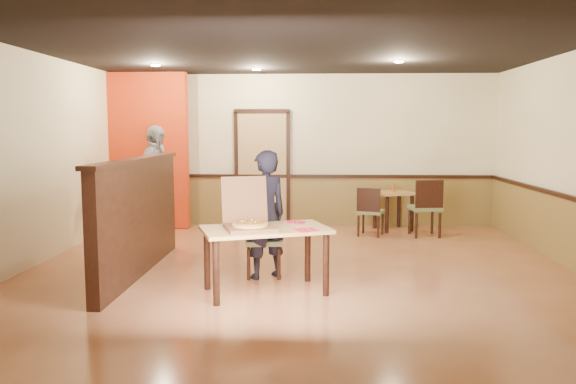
# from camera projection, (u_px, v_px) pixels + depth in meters

# --- Properties ---
(floor) EXTENTS (7.00, 7.00, 0.00)m
(floor) POSITION_uv_depth(u_px,v_px,m) (300.00, 271.00, 7.12)
(floor) COLOR #CA7A4E
(floor) RESTS_ON ground
(ceiling) EXTENTS (7.00, 7.00, 0.00)m
(ceiling) POSITION_uv_depth(u_px,v_px,m) (301.00, 46.00, 6.80)
(ceiling) COLOR black
(ceiling) RESTS_ON wall_back
(wall_back) EXTENTS (7.00, 0.00, 7.00)m
(wall_back) POSITION_uv_depth(u_px,v_px,m) (305.00, 150.00, 10.43)
(wall_back) COLOR #FFF8C7
(wall_back) RESTS_ON floor
(wall_left) EXTENTS (0.00, 7.00, 7.00)m
(wall_left) POSITION_uv_depth(u_px,v_px,m) (25.00, 160.00, 7.12)
(wall_left) COLOR #FFF8C7
(wall_left) RESTS_ON floor
(wainscot_back) EXTENTS (7.00, 0.04, 0.90)m
(wainscot_back) POSITION_uv_depth(u_px,v_px,m) (305.00, 201.00, 10.51)
(wainscot_back) COLOR olive
(wainscot_back) RESTS_ON floor
(chair_rail_back) EXTENTS (7.00, 0.06, 0.06)m
(chair_rail_back) POSITION_uv_depth(u_px,v_px,m) (305.00, 176.00, 10.44)
(chair_rail_back) COLOR black
(chair_rail_back) RESTS_ON wall_back
(back_door) EXTENTS (0.90, 0.06, 2.10)m
(back_door) POSITION_uv_depth(u_px,v_px,m) (262.00, 169.00, 10.47)
(back_door) COLOR tan
(back_door) RESTS_ON wall_back
(booth_partition) EXTENTS (0.20, 3.10, 1.44)m
(booth_partition) POSITION_uv_depth(u_px,v_px,m) (139.00, 215.00, 6.93)
(booth_partition) COLOR black
(booth_partition) RESTS_ON floor
(red_accent_panel) EXTENTS (1.60, 0.20, 2.78)m
(red_accent_panel) POSITION_uv_depth(u_px,v_px,m) (143.00, 151.00, 10.07)
(red_accent_panel) COLOR red
(red_accent_panel) RESTS_ON floor
(spot_a) EXTENTS (0.14, 0.14, 0.02)m
(spot_a) POSITION_uv_depth(u_px,v_px,m) (156.00, 65.00, 8.70)
(spot_a) COLOR #FFE4B2
(spot_a) RESTS_ON ceiling
(spot_b) EXTENTS (0.14, 0.14, 0.02)m
(spot_b) POSITION_uv_depth(u_px,v_px,m) (256.00, 69.00, 9.32)
(spot_b) COLOR #FFE4B2
(spot_b) RESTS_ON ceiling
(spot_c) EXTENTS (0.14, 0.14, 0.02)m
(spot_c) POSITION_uv_depth(u_px,v_px,m) (399.00, 61.00, 8.23)
(spot_c) COLOR #FFE4B2
(spot_c) RESTS_ON ceiling
(main_table) EXTENTS (1.53, 1.18, 0.72)m
(main_table) POSITION_uv_depth(u_px,v_px,m) (265.00, 237.00, 6.13)
(main_table) COLOR tan
(main_table) RESTS_ON floor
(diner_chair) EXTENTS (0.49, 0.49, 0.88)m
(diner_chair) POSITION_uv_depth(u_px,v_px,m) (263.00, 236.00, 6.90)
(diner_chair) COLOR #5D6C3F
(diner_chair) RESTS_ON floor
(side_chair_left) EXTENTS (0.52, 0.52, 0.82)m
(side_chair_left) POSITION_uv_depth(u_px,v_px,m) (370.00, 210.00, 9.39)
(side_chair_left) COLOR #5D6C3F
(side_chair_left) RESTS_ON floor
(side_chair_right) EXTENTS (0.53, 0.53, 0.97)m
(side_chair_right) POSITION_uv_depth(u_px,v_px,m) (426.00, 206.00, 9.33)
(side_chair_right) COLOR #5D6C3F
(side_chair_right) RESTS_ON floor
(side_table) EXTENTS (0.82, 0.82, 0.69)m
(side_table) POSITION_uv_depth(u_px,v_px,m) (393.00, 201.00, 9.97)
(side_table) COLOR tan
(side_table) RESTS_ON floor
(diner) EXTENTS (0.68, 0.61, 1.55)m
(diner) POSITION_uv_depth(u_px,v_px,m) (265.00, 215.00, 6.72)
(diner) COLOR black
(diner) RESTS_ON floor
(passerby) EXTENTS (0.63, 1.15, 1.86)m
(passerby) POSITION_uv_depth(u_px,v_px,m) (156.00, 181.00, 9.29)
(passerby) COLOR gray
(passerby) RESTS_ON floor
(pizza_box) EXTENTS (0.68, 0.74, 0.54)m
(pizza_box) POSITION_uv_depth(u_px,v_px,m) (249.00, 222.00, 6.06)
(pizza_box) COLOR brown
(pizza_box) RESTS_ON main_table
(pizza) EXTENTS (0.47, 0.47, 0.03)m
(pizza) POSITION_uv_depth(u_px,v_px,m) (250.00, 225.00, 6.01)
(pizza) COLOR gold
(pizza) RESTS_ON pizza_box
(napkin_near) EXTENTS (0.29, 0.29, 0.01)m
(napkin_near) POSITION_uv_depth(u_px,v_px,m) (306.00, 230.00, 5.96)
(napkin_near) COLOR red
(napkin_near) RESTS_ON main_table
(napkin_far) EXTENTS (0.24, 0.24, 0.01)m
(napkin_far) POSITION_uv_depth(u_px,v_px,m) (296.00, 222.00, 6.45)
(napkin_far) COLOR red
(napkin_far) RESTS_ON main_table
(condiment) EXTENTS (0.06, 0.06, 0.14)m
(condiment) POSITION_uv_depth(u_px,v_px,m) (393.00, 188.00, 9.95)
(condiment) COLOR #96551B
(condiment) RESTS_ON side_table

